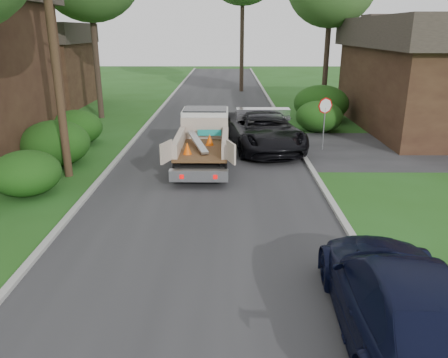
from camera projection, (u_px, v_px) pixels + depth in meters
name	position (u px, v px, depth m)	size (l,w,h in m)	color
ground	(203.00, 232.00, 12.27)	(120.00, 120.00, 0.00)	#214E16
road	(214.00, 144.00, 21.73)	(8.00, 90.00, 0.02)	#28282B
curb_left	(131.00, 143.00, 21.74)	(0.20, 90.00, 0.12)	#9E9E99
curb_right	(296.00, 143.00, 21.68)	(0.20, 90.00, 0.12)	#9E9E99
stop_sign	(325.00, 113.00, 20.18)	(0.71, 0.32, 2.48)	slate
utility_pole	(53.00, 37.00, 15.35)	(2.42, 1.25, 10.00)	#382619
house_left_far	(35.00, 64.00, 32.19)	(7.56, 7.56, 6.00)	#321D14
house_right	(447.00, 72.00, 24.41)	(9.72, 12.96, 6.20)	#321D14
hedge_left_a	(26.00, 173.00, 14.90)	(2.34, 2.34, 1.53)	#0E3D0E
hedge_left_b	(55.00, 143.00, 18.16)	(2.86, 2.86, 1.87)	#0E3D0E
hedge_left_c	(76.00, 127.00, 21.50)	(2.60, 2.60, 1.70)	#0E3D0E
hedge_right_a	(319.00, 116.00, 24.26)	(2.60, 2.60, 1.70)	#0E3D0E
hedge_right_b	(321.00, 103.00, 27.01)	(3.38, 3.38, 2.21)	#0E3D0E
flatbed_truck	(204.00, 135.00, 18.57)	(2.63, 5.61, 2.12)	black
black_pickup	(263.00, 130.00, 20.78)	(2.98, 6.46, 1.80)	black
navy_suv	(402.00, 301.00, 7.76)	(2.31, 5.68, 1.65)	black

